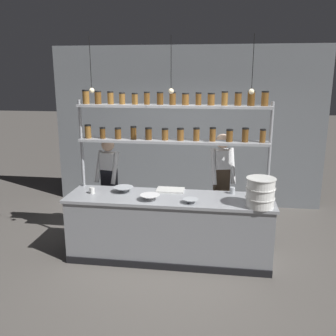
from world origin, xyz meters
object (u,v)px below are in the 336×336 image
object	(u,v)px
serving_cup_by_board	(92,191)
prep_bowl_center_front	(150,197)
container_stack	(260,192)
prep_bowl_center_back	(191,201)
chef_center	(222,180)
serving_cup_front	(232,190)
cutting_board	(170,190)
chef_left	(109,181)
spice_shelf_unit	(173,125)
prep_bowl_near_left	(124,190)

from	to	relation	value
serving_cup_by_board	prep_bowl_center_front	bearing A→B (deg)	-10.53
container_stack	prep_bowl_center_front	size ratio (longest dim) A/B	1.41
prep_bowl_center_front	prep_bowl_center_back	bearing A→B (deg)	-4.46
chef_center	serving_cup_front	bearing A→B (deg)	-84.78
serving_cup_by_board	container_stack	bearing A→B (deg)	-5.38
cutting_board	prep_bowl_center_back	distance (m)	0.59
chef_left	prep_bowl_center_back	xyz separation A→B (m)	(1.39, -0.92, 0.04)
chef_left	chef_center	distance (m)	1.79
spice_shelf_unit	chef_left	distance (m)	1.50
spice_shelf_unit	chef_center	xyz separation A→B (m)	(0.70, 0.37, -0.89)
chef_left	prep_bowl_center_back	world-z (taller)	chef_left
serving_cup_by_board	prep_bowl_near_left	bearing A→B (deg)	16.24
prep_bowl_near_left	prep_bowl_center_back	distance (m)	1.05
cutting_board	serving_cup_by_board	xyz separation A→B (m)	(-1.08, -0.28, 0.03)
spice_shelf_unit	chef_center	world-z (taller)	spice_shelf_unit
prep_bowl_center_back	serving_cup_by_board	size ratio (longest dim) A/B	2.34
chef_left	serving_cup_front	bearing A→B (deg)	-0.70
container_stack	prep_bowl_center_back	size ratio (longest dim) A/B	1.85
chef_left	prep_bowl_near_left	bearing A→B (deg)	-44.17
cutting_board	prep_bowl_center_front	distance (m)	0.49
spice_shelf_unit	chef_left	world-z (taller)	spice_shelf_unit
prep_bowl_near_left	prep_bowl_center_front	xyz separation A→B (m)	(0.44, -0.29, -0.00)
spice_shelf_unit	serving_cup_front	distance (m)	1.25
spice_shelf_unit	serving_cup_front	bearing A→B (deg)	-4.03
prep_bowl_center_front	serving_cup_front	size ratio (longest dim) A/B	2.89
chef_center	cutting_board	distance (m)	0.85
serving_cup_front	cutting_board	bearing A→B (deg)	179.90
prep_bowl_near_left	serving_cup_front	distance (m)	1.55
chef_left	prep_bowl_center_front	distance (m)	1.21
chef_left	serving_cup_by_board	size ratio (longest dim) A/B	18.09
cutting_board	prep_bowl_near_left	xyz separation A→B (m)	(-0.66, -0.16, 0.03)
prep_bowl_near_left	serving_cup_by_board	world-z (taller)	serving_cup_by_board
serving_cup_by_board	prep_bowl_center_back	bearing A→B (deg)	-8.19
serving_cup_by_board	chef_left	bearing A→B (deg)	87.56
chef_center	prep_bowl_center_front	distance (m)	1.29
spice_shelf_unit	container_stack	xyz separation A→B (m)	(1.19, -0.56, -0.77)
prep_bowl_center_front	serving_cup_front	world-z (taller)	serving_cup_front
prep_bowl_near_left	spice_shelf_unit	bearing A→B (deg)	17.47
chef_center	container_stack	bearing A→B (deg)	-76.93
chef_left	cutting_board	xyz separation A→B (m)	(1.05, -0.43, 0.02)
prep_bowl_near_left	cutting_board	bearing A→B (deg)	13.46
prep_bowl_center_front	cutting_board	bearing A→B (deg)	64.09
cutting_board	prep_bowl_near_left	bearing A→B (deg)	-166.54
chef_left	cutting_board	distance (m)	1.14
container_stack	prep_bowl_center_front	xyz separation A→B (m)	(-1.44, 0.06, -0.16)
spice_shelf_unit	cutting_board	bearing A→B (deg)	-117.52
chef_left	prep_bowl_center_back	size ratio (longest dim) A/B	7.72
serving_cup_front	prep_bowl_center_back	bearing A→B (deg)	-138.80
spice_shelf_unit	prep_bowl_center_back	bearing A→B (deg)	-60.58
spice_shelf_unit	serving_cup_by_board	bearing A→B (deg)	-163.00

